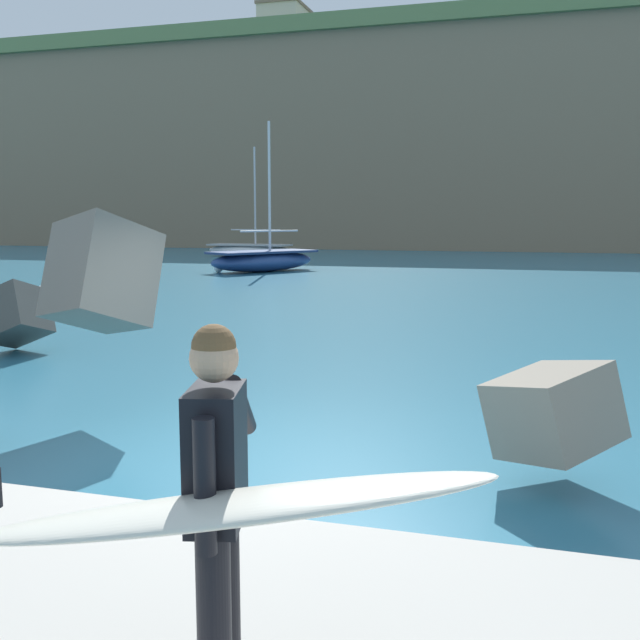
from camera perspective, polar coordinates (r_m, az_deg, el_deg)
ground_plane at (r=7.72m, az=-7.13°, el=-10.60°), size 400.00×400.00×0.00m
breakwater_jetty at (r=10.20m, az=-21.51°, el=-0.40°), size 31.64×6.74×2.57m
surfer_with_board at (r=3.17m, az=-7.80°, el=-13.91°), size 2.12×1.36×1.78m
boat_near_left at (r=33.51m, az=-4.47°, el=4.69°), size 4.67×5.76×6.74m
boat_mid_centre at (r=46.35m, az=-5.52°, el=5.51°), size 5.83×2.35×6.77m
mooring_buoy_inner at (r=33.12m, az=-7.93°, el=4.06°), size 0.44×0.44×0.44m
mooring_buoy_middle at (r=23.51m, az=-20.79°, el=2.03°), size 0.44×0.44×0.44m
headland_bluff at (r=77.90m, az=5.26°, el=12.61°), size 98.56×44.37×17.44m
station_building_west at (r=79.54m, az=-2.67°, el=21.11°), size 4.36×6.28×6.07m
station_building_central at (r=87.60m, az=6.20°, el=19.98°), size 6.54×7.95×6.47m
station_building_east at (r=86.97m, az=0.14°, el=19.88°), size 7.11×4.53×5.78m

